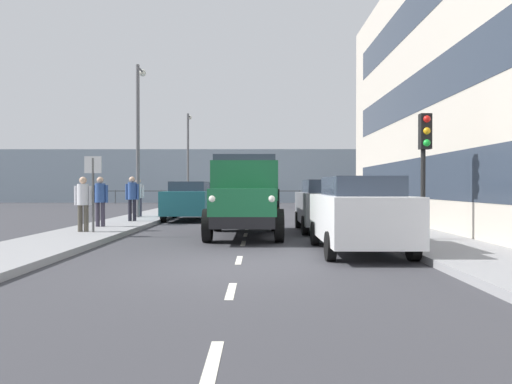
% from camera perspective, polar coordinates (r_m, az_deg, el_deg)
% --- Properties ---
extents(ground_plane, '(80.00, 80.00, 0.00)m').
position_cam_1_polar(ground_plane, '(20.63, -0.84, -3.52)').
color(ground_plane, '#38383D').
extents(sidewalk_left, '(2.31, 42.55, 0.15)m').
position_cam_1_polar(sidewalk_left, '(21.09, 12.29, -3.24)').
color(sidewalk_left, gray).
rests_on(sidewalk_left, ground_plane).
extents(sidewalk_right, '(2.31, 42.55, 0.15)m').
position_cam_1_polar(sidewalk_right, '(21.26, -13.85, -3.22)').
color(sidewalk_right, gray).
rests_on(sidewalk_right, ground_plane).
extents(road_centreline_markings, '(0.12, 38.70, 0.01)m').
position_cam_1_polar(road_centreline_markings, '(20.07, -0.87, -3.63)').
color(road_centreline_markings, silver).
rests_on(road_centreline_markings, ground_plane).
extents(sea_horizon, '(80.00, 0.80, 5.00)m').
position_cam_1_polar(sea_horizon, '(44.86, -0.26, 1.92)').
color(sea_horizon, '#8C9EAD').
rests_on(sea_horizon, ground_plane).
extents(seawall_railing, '(28.08, 0.08, 1.20)m').
position_cam_1_polar(seawall_railing, '(41.25, -0.30, -0.16)').
color(seawall_railing, '#4C5156').
rests_on(seawall_railing, ground_plane).
extents(truck_vintage_green, '(2.17, 5.64, 2.43)m').
position_cam_1_polar(truck_vintage_green, '(14.12, -1.36, -0.66)').
color(truck_vintage_green, black).
rests_on(truck_vintage_green, ground_plane).
extents(car_white_kerbside_near, '(1.85, 4.15, 1.72)m').
position_cam_1_polar(car_white_kerbside_near, '(11.09, 12.18, -2.49)').
color(car_white_kerbside_near, white).
rests_on(car_white_kerbside_near, ground_plane).
extents(car_grey_kerbside_1, '(1.87, 4.05, 1.72)m').
position_cam_1_polar(car_grey_kerbside_1, '(16.11, 8.42, -1.51)').
color(car_grey_kerbside_1, slate).
rests_on(car_grey_kerbside_1, ground_plane).
extents(car_teal_oppositeside_0, '(1.95, 4.33, 1.72)m').
position_cam_1_polar(car_teal_oppositeside_0, '(21.44, -7.98, -0.97)').
color(car_teal_oppositeside_0, '#1E6670').
rests_on(car_teal_oppositeside_0, ground_plane).
extents(car_black_oppositeside_1, '(1.82, 3.98, 1.72)m').
position_cam_1_polar(car_black_oppositeside_1, '(27.61, -6.14, -0.61)').
color(car_black_oppositeside_1, black).
rests_on(car_black_oppositeside_1, ground_plane).
extents(pedestrian_by_lamp, '(0.53, 0.34, 1.65)m').
position_cam_1_polar(pedestrian_by_lamp, '(15.15, -19.98, -0.84)').
color(pedestrian_by_lamp, '#4C473D').
rests_on(pedestrian_by_lamp, sidewalk_right).
extents(pedestrian_near_railing, '(0.53, 0.34, 1.68)m').
position_cam_1_polar(pedestrian_near_railing, '(16.93, -18.13, -0.61)').
color(pedestrian_near_railing, '#383342').
rests_on(pedestrian_near_railing, sidewalk_right).
extents(pedestrian_couple_b, '(0.53, 0.34, 1.75)m').
position_cam_1_polar(pedestrian_couple_b, '(19.28, -14.59, -0.32)').
color(pedestrian_couple_b, black).
rests_on(pedestrian_couple_b, sidewalk_right).
extents(pedestrian_in_dark_coat, '(0.53, 0.34, 1.71)m').
position_cam_1_polar(pedestrian_in_dark_coat, '(22.19, -13.91, -0.25)').
color(pedestrian_in_dark_coat, '#383342').
rests_on(pedestrian_in_dark_coat, sidewalk_right).
extents(traffic_light_near, '(0.28, 0.41, 3.20)m').
position_cam_1_polar(traffic_light_near, '(12.91, 19.52, 4.93)').
color(traffic_light_near, black).
rests_on(traffic_light_near, sidewalk_left).
extents(lamp_post_promenade, '(0.32, 1.14, 6.74)m').
position_cam_1_polar(lamp_post_promenade, '(21.99, -13.85, 7.54)').
color(lamp_post_promenade, '#59595B').
rests_on(lamp_post_promenade, sidewalk_right).
extents(lamp_post_far, '(0.32, 1.14, 6.58)m').
position_cam_1_polar(lamp_post_far, '(34.59, -8.11, 4.88)').
color(lamp_post_far, '#59595B').
rests_on(lamp_post_far, sidewalk_right).
extents(street_sign, '(0.50, 0.07, 2.25)m').
position_cam_1_polar(street_sign, '(14.91, -18.92, 1.32)').
color(street_sign, '#4C4C4C').
rests_on(street_sign, sidewalk_right).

